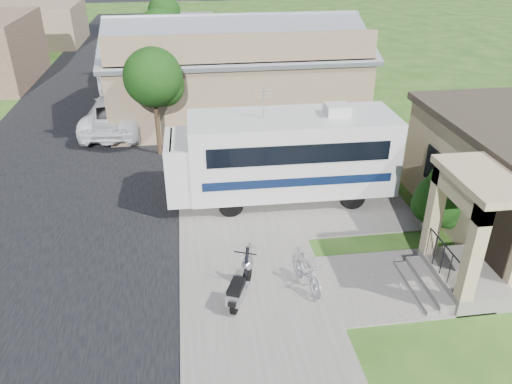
{
  "coord_description": "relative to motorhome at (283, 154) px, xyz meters",
  "views": [
    {
      "loc": [
        -2.43,
        -11.32,
        8.72
      ],
      "look_at": [
        -0.5,
        2.5,
        1.3
      ],
      "focal_mm": 35.0,
      "sensor_mm": 36.0,
      "label": 1
    }
  ],
  "objects": [
    {
      "name": "street_tree_c",
      "position": [
        -4.42,
        23.68,
        1.37
      ],
      "size": [
        2.44,
        2.4,
        4.42
      ],
      "color": "black",
      "rests_on": "ground"
    },
    {
      "name": "scooter",
      "position": [
        -2.15,
        -5.5,
        -1.23
      ],
      "size": [
        0.93,
        1.68,
        1.15
      ],
      "rotation": [
        0.0,
        0.0,
        -0.39
      ],
      "color": "black",
      "rests_on": "ground"
    },
    {
      "name": "walk_slab",
      "position": [
        2.28,
        -5.37,
        -1.71
      ],
      "size": [
        4.0,
        3.0,
        0.05
      ],
      "primitive_type": "cube",
      "color": "#625E58",
      "rests_on": "ground"
    },
    {
      "name": "garden_hose",
      "position": [
        3.09,
        -4.82,
        -1.65
      ],
      "size": [
        0.41,
        0.41,
        0.18
      ],
      "primitive_type": "cylinder",
      "color": "#146717",
      "rests_on": "ground"
    },
    {
      "name": "street_slab",
      "position": [
        -8.22,
        5.63,
        -1.73
      ],
      "size": [
        9.0,
        80.0,
        0.02
      ],
      "primitive_type": "cube",
      "color": "black",
      "rests_on": "ground"
    },
    {
      "name": "street_tree_a",
      "position": [
        -4.42,
        4.68,
        1.51
      ],
      "size": [
        2.44,
        2.4,
        4.58
      ],
      "color": "black",
      "rests_on": "ground"
    },
    {
      "name": "warehouse",
      "position": [
        -0.72,
        9.6,
        0.25
      ],
      "size": [
        12.5,
        8.4,
        5.04
      ],
      "color": "#7E644E",
      "rests_on": "ground"
    },
    {
      "name": "bicycle",
      "position": [
        -0.3,
        -5.21,
        -1.26
      ],
      "size": [
        0.85,
        1.64,
        0.95
      ],
      "primitive_type": "imported",
      "rotation": [
        0.0,
        0.0,
        0.27
      ],
      "color": "#A8A7AF",
      "rests_on": "ground"
    },
    {
      "name": "pickup_truck",
      "position": [
        -6.57,
        8.03,
        -0.92
      ],
      "size": [
        3.18,
        6.12,
        1.65
      ],
      "primitive_type": "imported",
      "rotation": [
        0.0,
        0.0,
        3.07
      ],
      "color": "white",
      "rests_on": "ground"
    },
    {
      "name": "shrub",
      "position": [
        4.62,
        -2.78,
        -0.56
      ],
      "size": [
        1.87,
        1.79,
        2.3
      ],
      "color": "black",
      "rests_on": "ground"
    },
    {
      "name": "ground",
      "position": [
        -0.72,
        -4.37,
        -1.74
      ],
      "size": [
        120.0,
        120.0,
        0.0
      ],
      "primitive_type": "plane",
      "color": "#1E4512"
    },
    {
      "name": "motorhome",
      "position": [
        0.0,
        0.0,
        0.0
      ],
      "size": [
        7.93,
        2.67,
        4.05
      ],
      "rotation": [
        0.0,
        0.0,
        -0.01
      ],
      "color": "beige",
      "rests_on": "ground"
    },
    {
      "name": "distant_bldg_near",
      "position": [
        -15.72,
        29.63,
        -0.14
      ],
      "size": [
        8.0,
        7.0,
        3.2
      ],
      "primitive_type": "cube",
      "color": "#7E644E",
      "rests_on": "ground"
    },
    {
      "name": "sidewalk_slab",
      "position": [
        -1.72,
        5.63,
        -1.71
      ],
      "size": [
        4.0,
        80.0,
        0.06
      ],
      "primitive_type": "cube",
      "color": "#625E58",
      "rests_on": "ground"
    },
    {
      "name": "street_tree_b",
      "position": [
        -4.42,
        14.68,
        1.65
      ],
      "size": [
        2.44,
        2.4,
        4.73
      ],
      "color": "black",
      "rests_on": "ground"
    },
    {
      "name": "van",
      "position": [
        -7.41,
        15.51,
        -0.87
      ],
      "size": [
        3.43,
        6.34,
        1.75
      ],
      "primitive_type": "imported",
      "rotation": [
        0.0,
        0.0,
        0.17
      ],
      "color": "white",
      "rests_on": "ground"
    },
    {
      "name": "driveway_slab",
      "position": [
        0.78,
        0.13,
        -1.71
      ],
      "size": [
        7.0,
        6.0,
        0.05
      ],
      "primitive_type": "cube",
      "color": "#625E58",
      "rests_on": "ground"
    }
  ]
}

